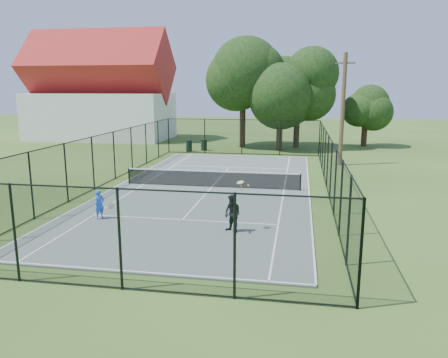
% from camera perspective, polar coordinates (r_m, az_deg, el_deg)
% --- Properties ---
extents(ground, '(120.00, 120.00, 0.00)m').
position_cam_1_polar(ground, '(25.05, -1.60, -1.19)').
color(ground, '#334E1A').
extents(tennis_court, '(11.00, 24.00, 0.06)m').
position_cam_1_polar(tennis_court, '(25.04, -1.60, -1.12)').
color(tennis_court, '#586762').
rests_on(tennis_court, ground).
extents(tennis_net, '(10.08, 0.08, 0.95)m').
position_cam_1_polar(tennis_net, '(24.92, -1.60, 0.11)').
color(tennis_net, black).
rests_on(tennis_net, tennis_court).
extents(fence, '(13.10, 26.10, 3.00)m').
position_cam_1_polar(fence, '(24.75, -1.62, 2.20)').
color(fence, black).
rests_on(fence, ground).
extents(tree_near_left, '(6.59, 6.59, 8.60)m').
position_cam_1_polar(tree_near_left, '(42.06, 2.48, 11.38)').
color(tree_near_left, '#332114').
rests_on(tree_near_left, ground).
extents(tree_near_mid, '(6.08, 6.08, 7.95)m').
position_cam_1_polar(tree_near_mid, '(39.95, 7.37, 10.71)').
color(tree_near_mid, '#332114').
rests_on(tree_near_mid, ground).
extents(tree_near_right, '(6.46, 6.46, 8.91)m').
position_cam_1_polar(tree_near_right, '(42.11, 9.64, 11.75)').
color(tree_near_right, '#332114').
rests_on(tree_near_right, ground).
extents(tree_far_right, '(4.22, 4.22, 5.58)m').
position_cam_1_polar(tree_far_right, '(44.96, 18.03, 8.51)').
color(tree_far_right, '#332114').
rests_on(tree_far_right, ground).
extents(building, '(15.30, 8.15, 11.87)m').
position_cam_1_polar(building, '(50.85, -15.90, 10.64)').
color(building, silver).
rests_on(building, ground).
extents(trash_bin_left, '(0.58, 0.58, 1.03)m').
position_cam_1_polar(trash_bin_left, '(39.40, -4.60, 4.36)').
color(trash_bin_left, black).
rests_on(trash_bin_left, ground).
extents(trash_bin_right, '(0.58, 0.58, 0.99)m').
position_cam_1_polar(trash_bin_right, '(39.91, -2.63, 4.46)').
color(trash_bin_right, black).
rests_on(trash_bin_right, ground).
extents(utility_pole, '(1.40, 0.30, 8.07)m').
position_cam_1_polar(utility_pole, '(33.08, 15.24, 8.77)').
color(utility_pole, '#4C3823').
rests_on(utility_pole, ground).
extents(player_blue, '(0.83, 0.55, 1.27)m').
position_cam_1_polar(player_blue, '(19.69, -15.92, -3.22)').
color(player_blue, blue).
rests_on(player_blue, tennis_court).
extents(player_black, '(1.07, 0.93, 2.02)m').
position_cam_1_polar(player_black, '(17.16, 1.12, -4.56)').
color(player_black, black).
rests_on(player_black, tennis_court).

